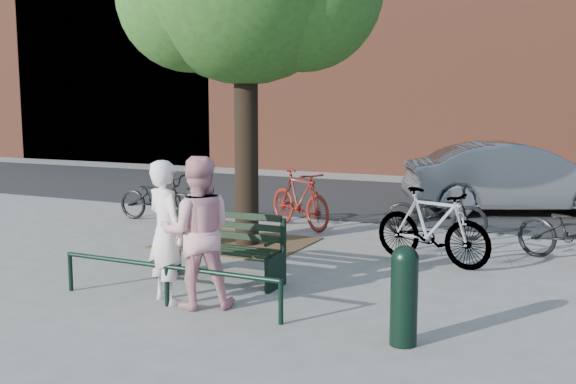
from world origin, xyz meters
The scene contains 14 objects.
ground centered at (0.00, 0.00, 0.00)m, with size 90.00×90.00×0.00m, color gray.
dirt_pit centered at (-1.00, 2.20, 0.01)m, with size 2.40×2.00×0.02m, color brown.
road centered at (0.00, 8.50, 0.01)m, with size 40.00×7.00×0.01m, color black.
park_bench centered at (0.00, 0.08, 0.48)m, with size 1.74×0.54×0.97m.
guard_railing centered at (0.00, -1.20, 0.40)m, with size 3.06×0.06×0.51m.
person_left centered at (-0.10, -1.05, 0.86)m, with size 0.63×0.41×1.72m, color white.
person_right centered at (0.34, -1.05, 0.89)m, with size 0.87×0.68×1.79m, color pink.
bollard centered at (2.86, -1.22, 0.54)m, with size 0.27×0.27×1.01m.
litter_bin centered at (-1.51, 1.86, 0.49)m, with size 0.47×0.47×0.96m.
bicycle_a centered at (-3.58, 3.40, 0.48)m, with size 0.64×1.84×0.97m, color black.
bicycle_b centered at (-0.62, 3.97, 0.57)m, with size 0.54×1.90×1.14m, color #5C140D.
bicycle_c centered at (1.98, 4.17, 0.48)m, with size 0.63×1.82×0.96m, color black.
bicycle_d centered at (2.36, 2.20, 0.57)m, with size 0.53×1.89×1.14m, color gray.
parked_car centered at (2.99, 7.53, 0.78)m, with size 1.66×4.76×1.57m, color slate.
Camera 1 is at (4.44, -7.23, 2.35)m, focal length 40.00 mm.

